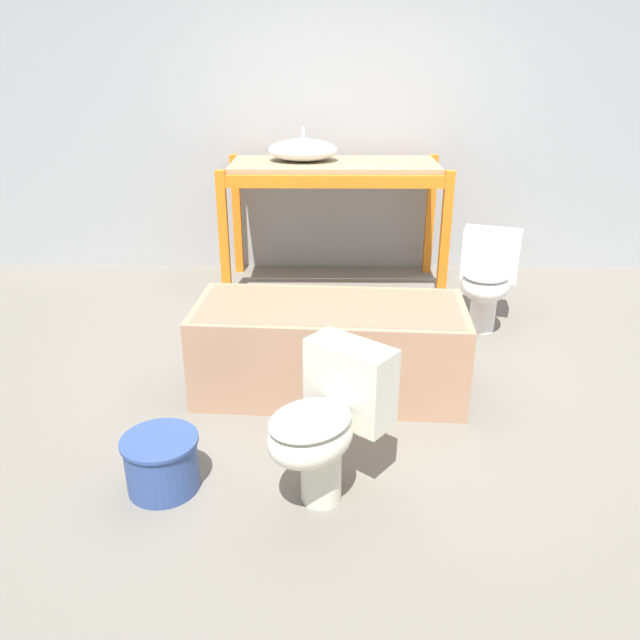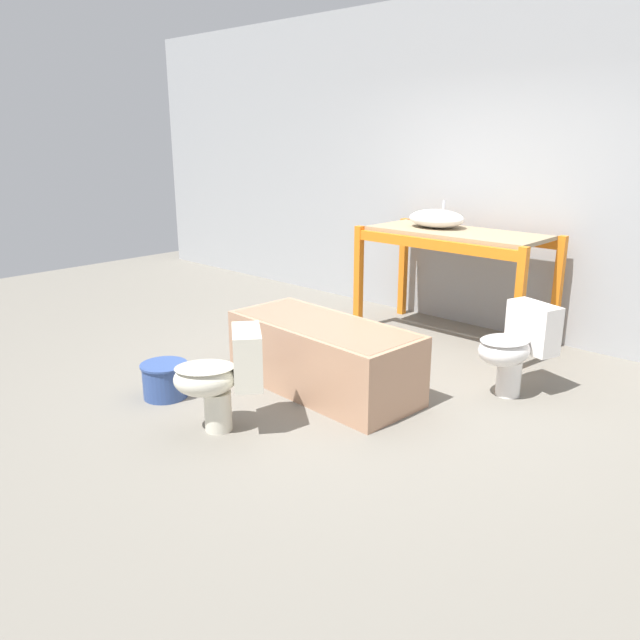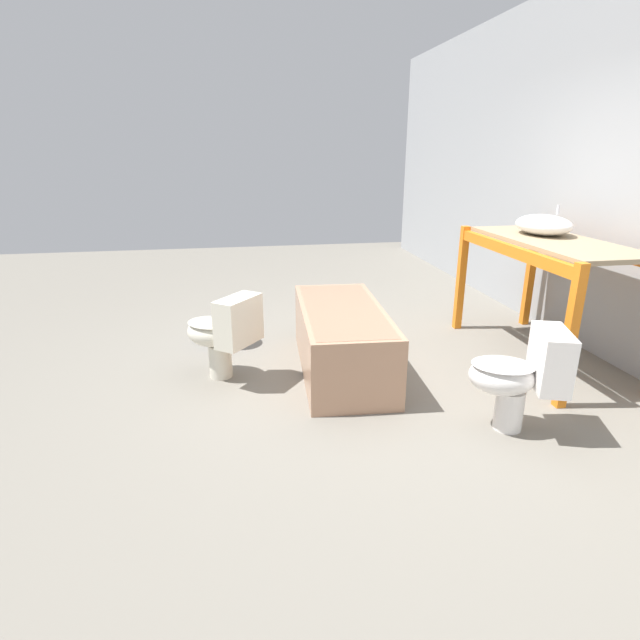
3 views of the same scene
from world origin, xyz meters
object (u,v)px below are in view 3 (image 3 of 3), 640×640
(toilet_far, at_px, (521,374))
(toilet_near, at_px, (223,331))
(bucket_white, at_px, (229,330))
(bathtub_main, at_px, (342,335))
(sink_basin, at_px, (544,225))

(toilet_far, bearing_deg, toilet_near, -102.35)
(bucket_white, bearing_deg, bathtub_main, 50.26)
(sink_basin, bearing_deg, toilet_far, -34.29)
(sink_basin, height_order, bucket_white, sink_basin)
(sink_basin, distance_m, toilet_far, 1.76)
(bathtub_main, distance_m, bucket_white, 1.21)
(sink_basin, xyz_separation_m, bucket_white, (-0.55, -2.73, -0.99))
(toilet_near, bearing_deg, sink_basin, 132.60)
(toilet_far, relative_size, bucket_white, 1.98)
(bathtub_main, relative_size, toilet_near, 2.28)
(bathtub_main, height_order, bucket_white, bathtub_main)
(bathtub_main, xyz_separation_m, bucket_white, (-0.76, -0.92, -0.17))
(sink_basin, distance_m, toilet_near, 2.87)
(bathtub_main, bearing_deg, bucket_white, -126.24)
(toilet_far, bearing_deg, bucket_white, -116.92)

